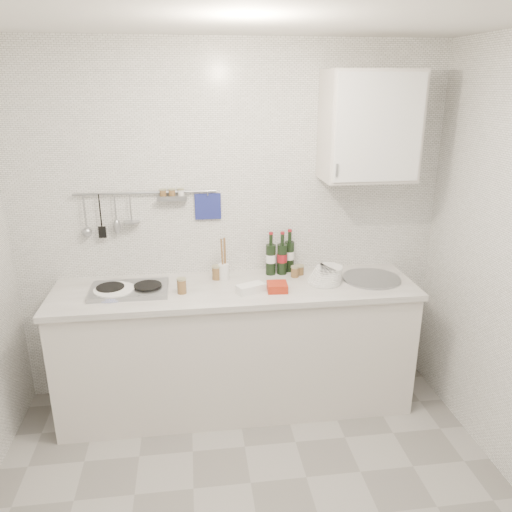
% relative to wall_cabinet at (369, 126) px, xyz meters
% --- Properties ---
extents(ceiling, '(3.00, 3.00, 0.00)m').
position_rel_wall_cabinet_xyz_m(ceiling, '(-0.90, -1.22, 0.55)').
color(ceiling, silver).
rests_on(ceiling, back_wall).
extents(back_wall, '(3.00, 0.02, 2.50)m').
position_rel_wall_cabinet_xyz_m(back_wall, '(-0.90, 0.18, -0.70)').
color(back_wall, silver).
rests_on(back_wall, floor).
extents(counter, '(2.44, 0.64, 0.96)m').
position_rel_wall_cabinet_xyz_m(counter, '(-0.89, -0.12, -1.52)').
color(counter, beige).
rests_on(counter, floor).
extents(wall_rail, '(0.98, 0.09, 0.34)m').
position_rel_wall_cabinet_xyz_m(wall_rail, '(-1.50, 0.15, -0.52)').
color(wall_rail, '#93969B').
rests_on(wall_rail, back_wall).
extents(wall_cabinet, '(0.60, 0.38, 0.70)m').
position_rel_wall_cabinet_xyz_m(wall_cabinet, '(0.00, 0.00, 0.00)').
color(wall_cabinet, beige).
rests_on(wall_cabinet, back_wall).
extents(plate_stack_hob, '(0.28, 0.27, 0.04)m').
position_rel_wall_cabinet_xyz_m(plate_stack_hob, '(-1.70, -0.15, -1.01)').
color(plate_stack_hob, '#4F5DB3').
rests_on(plate_stack_hob, counter).
extents(plate_stack_sink, '(0.25, 0.23, 0.11)m').
position_rel_wall_cabinet_xyz_m(plate_stack_sink, '(-0.28, -0.12, -0.98)').
color(plate_stack_sink, white).
rests_on(plate_stack_sink, counter).
extents(wine_bottles, '(0.22, 0.13, 0.31)m').
position_rel_wall_cabinet_xyz_m(wine_bottles, '(-0.56, 0.09, -0.87)').
color(wine_bottles, black).
rests_on(wine_bottles, counter).
extents(butter_dish, '(0.20, 0.15, 0.05)m').
position_rel_wall_cabinet_xyz_m(butter_dish, '(-0.81, -0.23, -1.00)').
color(butter_dish, white).
rests_on(butter_dish, counter).
extents(strawberry_punnet, '(0.14, 0.14, 0.05)m').
position_rel_wall_cabinet_xyz_m(strawberry_punnet, '(-0.64, -0.23, -1.00)').
color(strawberry_punnet, red).
rests_on(strawberry_punnet, counter).
extents(utensil_crock, '(0.07, 0.07, 0.31)m').
position_rel_wall_cabinet_xyz_m(utensil_crock, '(-0.97, 0.02, -0.96)').
color(utensil_crock, white).
rests_on(utensil_crock, counter).
extents(jar_a, '(0.07, 0.07, 0.10)m').
position_rel_wall_cabinet_xyz_m(jar_a, '(-1.02, 0.03, -0.98)').
color(jar_a, brown).
rests_on(jar_a, counter).
extents(jar_b, '(0.06, 0.06, 0.07)m').
position_rel_wall_cabinet_xyz_m(jar_b, '(-0.43, 0.05, -0.99)').
color(jar_b, brown).
rests_on(jar_b, counter).
extents(jar_c, '(0.06, 0.06, 0.08)m').
position_rel_wall_cabinet_xyz_m(jar_c, '(-0.47, 0.00, -0.99)').
color(jar_c, brown).
rests_on(jar_c, counter).
extents(jar_d, '(0.06, 0.06, 0.10)m').
position_rel_wall_cabinet_xyz_m(jar_d, '(-1.26, -0.19, -0.98)').
color(jar_d, brown).
rests_on(jar_d, counter).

